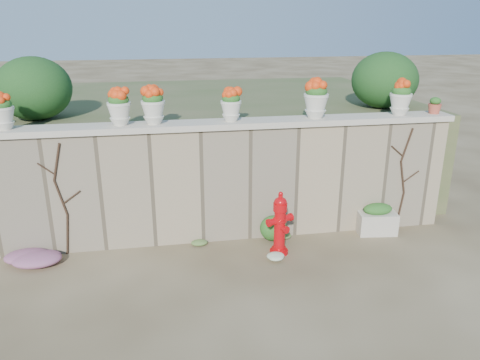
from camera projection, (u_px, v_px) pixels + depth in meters
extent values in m
plane|color=#493A24|center=(243.00, 289.00, 6.78)|extent=(80.00, 80.00, 0.00)
cube|color=gray|center=(225.00, 184.00, 8.12)|extent=(8.00, 0.40, 2.00)
cube|color=beige|center=(224.00, 124.00, 7.77)|extent=(8.10, 0.52, 0.10)
cube|color=#384C23|center=(206.00, 139.00, 11.10)|extent=(9.00, 6.00, 2.00)
ellipsoid|color=#143814|center=(34.00, 88.00, 8.20)|extent=(1.30, 1.30, 1.10)
ellipsoid|color=#143814|center=(385.00, 80.00, 9.28)|extent=(1.30, 1.30, 1.10)
cylinder|color=black|center=(67.00, 235.00, 7.69)|extent=(0.12, 0.04, 0.70)
cylinder|color=black|center=(61.00, 198.00, 7.48)|extent=(0.17, 0.04, 0.61)
cylinder|color=black|center=(57.00, 162.00, 7.28)|extent=(0.18, 0.04, 0.61)
cylinder|color=black|center=(72.00, 197.00, 7.50)|extent=(0.30, 0.02, 0.22)
cylinder|color=black|center=(46.00, 169.00, 7.28)|extent=(0.25, 0.02, 0.21)
cylinder|color=black|center=(400.00, 210.00, 8.66)|extent=(0.12, 0.04, 0.70)
cylinder|color=black|center=(403.00, 177.00, 8.44)|extent=(0.17, 0.04, 0.61)
cylinder|color=black|center=(407.00, 145.00, 8.25)|extent=(0.18, 0.04, 0.61)
cylinder|color=black|center=(411.00, 177.00, 8.47)|extent=(0.30, 0.02, 0.22)
cylinder|color=black|center=(397.00, 151.00, 8.25)|extent=(0.25, 0.02, 0.21)
cylinder|color=#B9070C|center=(279.00, 251.00, 7.82)|extent=(0.31, 0.31, 0.05)
cylinder|color=#B9070C|center=(280.00, 229.00, 7.69)|extent=(0.19, 0.19, 0.68)
cylinder|color=#B9070C|center=(280.00, 220.00, 7.63)|extent=(0.23, 0.23, 0.04)
cylinder|color=#B9070C|center=(280.00, 207.00, 7.56)|extent=(0.23, 0.23, 0.13)
ellipsoid|color=#B9070C|center=(280.00, 201.00, 7.52)|extent=(0.21, 0.21, 0.15)
cylinder|color=#B9070C|center=(281.00, 196.00, 7.49)|extent=(0.08, 0.08, 0.11)
cylinder|color=#B9070C|center=(272.00, 222.00, 7.55)|extent=(0.18, 0.16, 0.11)
cylinder|color=#B9070C|center=(287.00, 218.00, 7.71)|extent=(0.18, 0.16, 0.11)
cylinder|color=#B9070C|center=(284.00, 229.00, 7.57)|extent=(0.13, 0.14, 0.10)
cube|color=beige|center=(376.00, 223.00, 8.50)|extent=(0.73, 0.48, 0.40)
ellipsoid|color=#1E5119|center=(378.00, 209.00, 8.41)|extent=(0.56, 0.38, 0.21)
ellipsoid|color=#1E5119|center=(274.00, 228.00, 8.09)|extent=(0.61, 0.55, 0.58)
ellipsoid|color=#B9259E|center=(33.00, 258.00, 7.41)|extent=(0.97, 0.65, 0.26)
ellipsoid|color=white|center=(278.00, 257.00, 7.51)|extent=(0.49, 0.39, 0.18)
ellipsoid|color=#1E5119|center=(1.00, 104.00, 7.07)|extent=(0.31, 0.31, 0.19)
ellipsoid|color=red|center=(0.00, 99.00, 7.04)|extent=(0.27, 0.27, 0.19)
ellipsoid|color=#1E5119|center=(118.00, 100.00, 7.35)|extent=(0.32, 0.32, 0.19)
ellipsoid|color=red|center=(118.00, 95.00, 7.32)|extent=(0.28, 0.28, 0.20)
ellipsoid|color=#1E5119|center=(153.00, 98.00, 7.43)|extent=(0.33, 0.33, 0.20)
ellipsoid|color=red|center=(152.00, 93.00, 7.41)|extent=(0.29, 0.29, 0.21)
ellipsoid|color=#1E5119|center=(231.00, 98.00, 7.65)|extent=(0.30, 0.30, 0.18)
ellipsoid|color=red|center=(231.00, 94.00, 7.63)|extent=(0.26, 0.26, 0.19)
ellipsoid|color=#1E5119|center=(316.00, 91.00, 7.87)|extent=(0.36, 0.36, 0.22)
ellipsoid|color=red|center=(317.00, 86.00, 7.84)|extent=(0.32, 0.32, 0.23)
ellipsoid|color=#1E5119|center=(401.00, 91.00, 8.13)|extent=(0.33, 0.33, 0.20)
ellipsoid|color=red|center=(402.00, 86.00, 8.11)|extent=(0.29, 0.29, 0.21)
ellipsoid|color=#1E5119|center=(435.00, 102.00, 8.31)|extent=(0.19, 0.19, 0.13)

